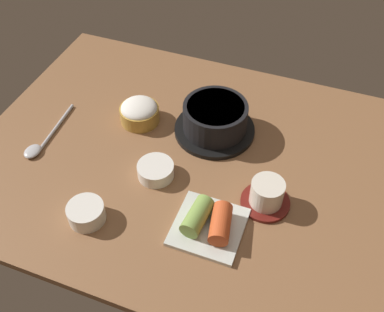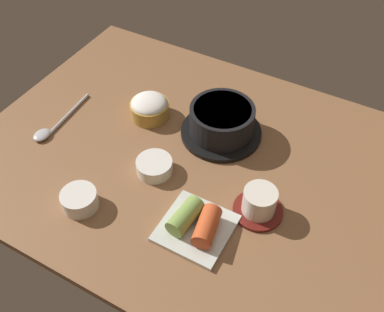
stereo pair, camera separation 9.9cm
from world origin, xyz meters
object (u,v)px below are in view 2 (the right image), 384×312
tea_cup_with_saucer (259,203)px  stone_pot (222,122)px  side_bowl_near (79,199)px  spoon (51,128)px  banchan_cup_center (154,166)px  rice_bowl (149,107)px  kimchi_plate (196,224)px

tea_cup_with_saucer → stone_pot: bearing=134.9°
side_bowl_near → spoon: (-21.13, 14.90, -1.47)cm
tea_cup_with_saucer → spoon: 54.69cm
tea_cup_with_saucer → banchan_cup_center: tea_cup_with_saucer is taller
rice_bowl → tea_cup_with_saucer: (35.99, -14.38, 0.09)cm
stone_pot → banchan_cup_center: 19.84cm
stone_pot → kimchi_plate: 28.59cm
stone_pot → banchan_cup_center: stone_pot is taller
rice_bowl → banchan_cup_center: bearing=-54.1°
banchan_cup_center → side_bowl_near: bearing=-118.4°
kimchi_plate → spoon: size_ratio=0.69×
rice_bowl → banchan_cup_center: (11.05, -15.29, -1.16)cm
stone_pot → side_bowl_near: size_ratio=2.57×
rice_bowl → tea_cup_with_saucer: tea_cup_with_saucer is taller
stone_pot → kimchi_plate: (7.91, -27.40, -2.01)cm
stone_pot → rice_bowl: (-18.86, -2.81, -1.12)cm
banchan_cup_center → spoon: bearing=-178.3°
stone_pot → spoon: (-37.48, -18.99, -3.39)cm
stone_pot → side_bowl_near: stone_pot is taller
tea_cup_with_saucer → side_bowl_near: tea_cup_with_saucer is taller
rice_bowl → side_bowl_near: (2.52, -31.08, -0.80)cm
stone_pot → banchan_cup_center: bearing=-113.4°
tea_cup_with_saucer → kimchi_plate: bearing=-132.0°
banchan_cup_center → kimchi_plate: (15.73, -9.31, 0.26)cm
banchan_cup_center → side_bowl_near: (-8.53, -15.80, 0.36)cm
tea_cup_with_saucer → side_bowl_near: (-33.47, -16.71, -0.89)cm
tea_cup_with_saucer → spoon: tea_cup_with_saucer is taller
kimchi_plate → side_bowl_near: 25.11cm
kimchi_plate → stone_pot: bearing=106.1°
tea_cup_with_saucer → banchan_cup_center: 24.99cm
spoon → stone_pot: bearing=26.9°
banchan_cup_center → kimchi_plate: bearing=-30.6°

